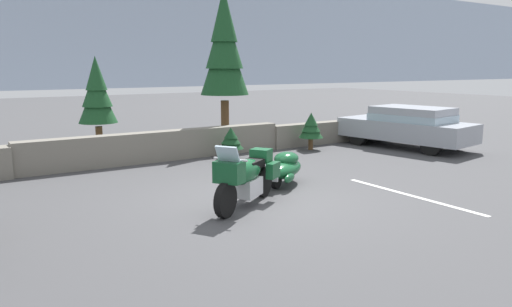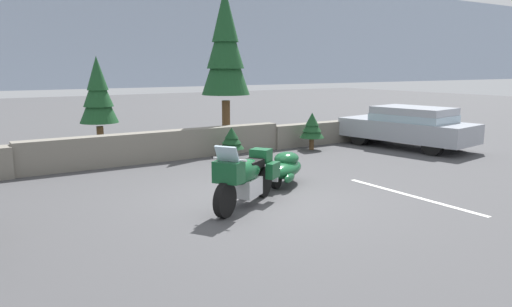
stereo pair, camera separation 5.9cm
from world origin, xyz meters
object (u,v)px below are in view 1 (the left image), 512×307
object	(u,v)px
touring_motorcycle	(246,176)
car_shaped_trailer	(284,168)
sedan_at_right_edge	(408,125)
pine_tree_tall	(224,47)
pine_tree_secondary	(97,93)

from	to	relation	value
touring_motorcycle	car_shaped_trailer	bearing A→B (deg)	31.27
car_shaped_trailer	sedan_at_right_edge	bearing A→B (deg)	16.55
car_shaped_trailer	sedan_at_right_edge	size ratio (longest dim) A/B	0.44
car_shaped_trailer	sedan_at_right_edge	distance (m)	7.05
pine_tree_tall	car_shaped_trailer	bearing A→B (deg)	-107.00
touring_motorcycle	pine_tree_secondary	world-z (taller)	pine_tree_secondary
sedan_at_right_edge	touring_motorcycle	bearing A→B (deg)	-160.23
car_shaped_trailer	pine_tree_tall	size ratio (longest dim) A/B	0.38
car_shaped_trailer	sedan_at_right_edge	xyz separation A→B (m)	(6.74, 2.00, 0.36)
touring_motorcycle	pine_tree_tall	distance (m)	8.33
car_shaped_trailer	pine_tree_secondary	xyz separation A→B (m)	(-2.46, 6.49, 1.52)
sedan_at_right_edge	pine_tree_tall	distance (m)	6.85
sedan_at_right_edge	pine_tree_tall	world-z (taller)	pine_tree_tall
sedan_at_right_edge	pine_tree_secondary	world-z (taller)	pine_tree_secondary
sedan_at_right_edge	pine_tree_secondary	xyz separation A→B (m)	(-9.21, 4.49, 1.16)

